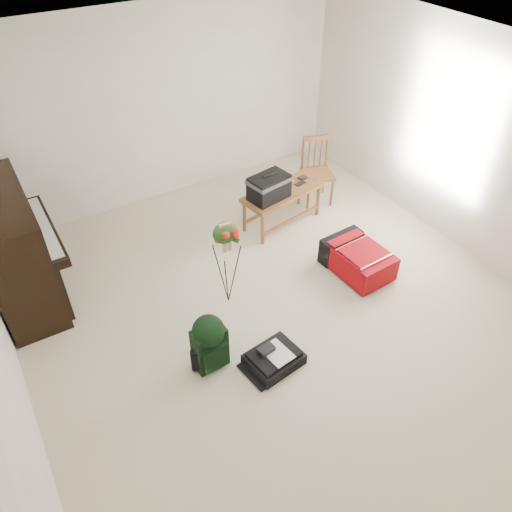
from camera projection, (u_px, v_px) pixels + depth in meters
floor at (277, 309)px, 5.31m from camera, size 5.00×5.50×0.01m
ceiling at (286, 73)px, 3.72m from camera, size 5.00×5.50×0.01m
wall_back at (162, 107)px, 6.33m from camera, size 5.00×0.04×2.50m
wall_right at (470, 146)px, 5.51m from camera, size 0.04×5.50×2.50m
piano at (15, 251)px, 5.12m from camera, size 0.71×1.50×1.25m
bench at (272, 188)px, 6.09m from camera, size 1.13×0.61×0.83m
dining_chair at (316, 172)px, 6.68m from camera, size 0.49×0.49×0.89m
red_suitcase at (355, 257)px, 5.71m from camera, size 0.55×0.79×0.33m
black_duffel at (274, 358)px, 4.70m from camera, size 0.54×0.45×0.21m
green_backpack at (209, 341)px, 4.53m from camera, size 0.32×0.30×0.61m
flower_stand at (227, 264)px, 5.08m from camera, size 0.35×0.35×1.06m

